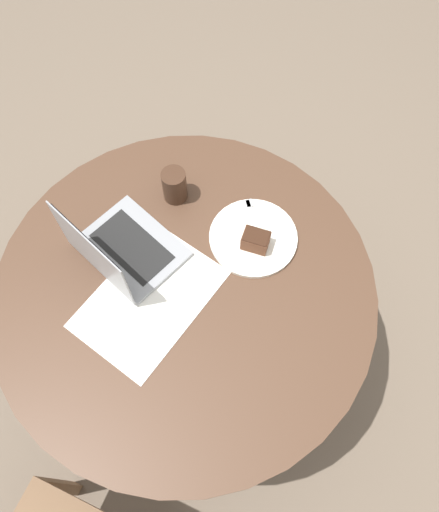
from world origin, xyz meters
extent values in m
plane|color=#6B5B4C|center=(0.00, 0.00, 0.00)|extent=(12.00, 12.00, 0.00)
cylinder|color=#4C3323|center=(0.00, 0.00, 0.01)|extent=(0.59, 0.59, 0.02)
cylinder|color=#4C3323|center=(0.00, 0.00, 0.36)|extent=(0.12, 0.12, 0.67)
cylinder|color=#4C3323|center=(0.00, 0.00, 0.71)|extent=(1.12, 1.12, 0.03)
cube|color=brown|center=(0.65, -0.15, 0.22)|extent=(0.04, 0.04, 0.44)
cube|color=white|center=(0.08, -0.07, 0.73)|extent=(0.45, 0.34, 0.00)
cylinder|color=silver|center=(-0.24, 0.11, 0.73)|extent=(0.27, 0.27, 0.01)
cube|color=brown|center=(-0.21, 0.13, 0.76)|extent=(0.07, 0.09, 0.06)
cube|color=#351E13|center=(-0.21, 0.13, 0.79)|extent=(0.06, 0.08, 0.00)
cube|color=silver|center=(-0.28, 0.09, 0.74)|extent=(0.14, 0.12, 0.00)
cube|color=silver|center=(-0.33, 0.05, 0.74)|extent=(0.04, 0.04, 0.00)
cylinder|color=#3D2619|center=(-0.26, -0.17, 0.78)|extent=(0.08, 0.08, 0.11)
cube|color=gray|center=(-0.04, -0.20, 0.73)|extent=(0.30, 0.35, 0.02)
cube|color=black|center=(-0.04, -0.20, 0.74)|extent=(0.19, 0.27, 0.00)
cube|color=gray|center=(0.08, -0.23, 0.85)|extent=(0.09, 0.28, 0.23)
cube|color=black|center=(0.07, -0.23, 0.85)|extent=(0.08, 0.27, 0.21)
camera|label=1|loc=(0.45, 0.35, 2.06)|focal=35.00mm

